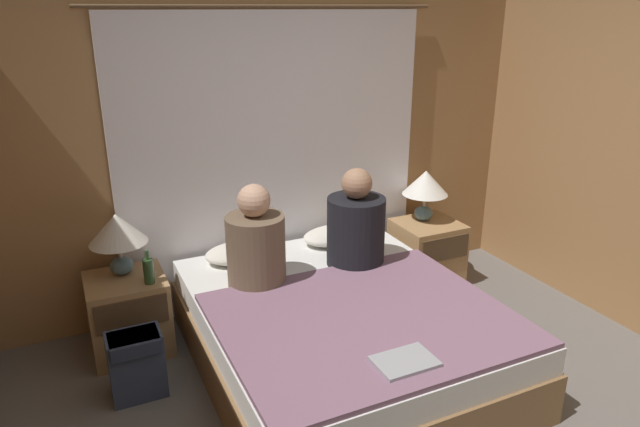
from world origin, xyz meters
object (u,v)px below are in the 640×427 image
(lamp_right, at_px, (425,185))
(person_left_in_bed, at_px, (256,245))
(person_right_in_bed, at_px, (356,226))
(pillow_left, at_px, (242,252))
(backpack_on_floor, at_px, (136,361))
(bed, at_px, (340,332))
(nightstand_left, at_px, (129,314))
(nightstand_right, at_px, (427,253))
(beer_bottle_on_left_stand, at_px, (149,270))
(laptop_on_bed, at_px, (405,361))
(lamp_left, at_px, (117,232))
(pillow_right, at_px, (336,235))

(lamp_right, distance_m, person_left_in_bed, 1.61)
(person_right_in_bed, bearing_deg, person_left_in_bed, 180.00)
(pillow_left, relative_size, backpack_on_floor, 1.30)
(person_left_in_bed, bearing_deg, backpack_on_floor, -167.60)
(bed, xyz_separation_m, backpack_on_floor, (-1.19, 0.23, -0.01))
(nightstand_left, xyz_separation_m, nightstand_right, (2.32, 0.00, 0.00))
(beer_bottle_on_left_stand, height_order, backpack_on_floor, beer_bottle_on_left_stand)
(pillow_left, bearing_deg, beer_bottle_on_left_stand, -164.50)
(nightstand_right, relative_size, laptop_on_bed, 1.72)
(bed, bearing_deg, person_left_in_bed, 133.71)
(bed, xyz_separation_m, person_left_in_bed, (-0.39, 0.41, 0.50))
(person_left_in_bed, bearing_deg, nightstand_right, 11.92)
(nightstand_right, distance_m, laptop_on_bed, 1.94)
(lamp_right, xyz_separation_m, backpack_on_floor, (-2.35, -0.58, -0.58))
(pillow_left, xyz_separation_m, laptop_on_bed, (0.32, -1.55, -0.02))
(bed, relative_size, person_left_in_bed, 3.02)
(lamp_left, xyz_separation_m, lamp_right, (2.32, 0.00, 0.00))
(nightstand_left, bearing_deg, backpack_on_floor, -93.67)
(pillow_right, distance_m, laptop_on_bed, 1.61)
(backpack_on_floor, bearing_deg, lamp_left, 86.81)
(nightstand_left, distance_m, lamp_right, 2.39)
(laptop_on_bed, bearing_deg, lamp_right, 52.62)
(nightstand_right, xyz_separation_m, pillow_right, (-0.79, 0.05, 0.27))
(lamp_right, relative_size, laptop_on_bed, 1.37)
(backpack_on_floor, bearing_deg, lamp_right, 13.83)
(pillow_left, height_order, person_right_in_bed, person_right_in_bed)
(nightstand_right, distance_m, pillow_right, 0.84)
(pillow_right, distance_m, person_right_in_bed, 0.44)
(beer_bottle_on_left_stand, height_order, laptop_on_bed, beer_bottle_on_left_stand)
(bed, height_order, backpack_on_floor, bed)
(nightstand_left, relative_size, nightstand_right, 1.00)
(nightstand_left, relative_size, backpack_on_floor, 1.29)
(pillow_left, relative_size, laptop_on_bed, 1.74)
(bed, distance_m, pillow_right, 0.92)
(lamp_right, relative_size, person_left_in_bed, 0.62)
(laptop_on_bed, bearing_deg, person_right_in_bed, 72.85)
(nightstand_right, height_order, pillow_right, pillow_right)
(lamp_right, xyz_separation_m, pillow_left, (-1.53, -0.02, -0.28))
(nightstand_right, bearing_deg, pillow_right, 176.13)
(beer_bottle_on_left_stand, bearing_deg, backpack_on_floor, -114.25)
(nightstand_left, relative_size, pillow_right, 0.99)
(bed, relative_size, backpack_on_floor, 4.99)
(beer_bottle_on_left_stand, bearing_deg, bed, -30.72)
(nightstand_right, bearing_deg, lamp_right, 90.00)
(pillow_left, xyz_separation_m, person_left_in_bed, (-0.02, -0.38, 0.21))
(lamp_right, bearing_deg, nightstand_left, -178.14)
(pillow_left, relative_size, person_left_in_bed, 0.79)
(person_right_in_bed, relative_size, backpack_on_floor, 1.69)
(person_right_in_bed, xyz_separation_m, beer_bottle_on_left_stand, (-1.34, 0.20, -0.14))
(nightstand_left, bearing_deg, bed, -32.42)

